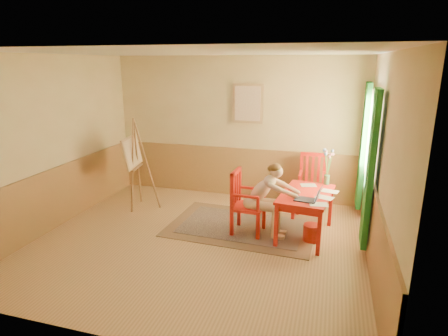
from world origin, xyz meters
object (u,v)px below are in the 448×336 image
(chair_back, at_px, (312,183))
(laptop, at_px, (310,198))
(chair_left, at_px, (245,202))
(figure, at_px, (266,196))
(table, at_px, (306,199))
(easel, at_px, (134,155))

(chair_back, height_order, laptop, chair_back)
(chair_back, bearing_deg, chair_left, -127.30)
(figure, bearing_deg, chair_back, 63.45)
(chair_left, relative_size, laptop, 2.59)
(chair_back, bearing_deg, table, -90.96)
(figure, bearing_deg, laptop, -15.37)
(table, xyz_separation_m, easel, (-3.18, 0.39, 0.38))
(chair_back, bearing_deg, easel, -167.21)
(table, bearing_deg, laptop, -78.46)
(laptop, bearing_deg, easel, 167.45)
(chair_left, distance_m, figure, 0.35)
(chair_left, xyz_separation_m, easel, (-2.24, 0.53, 0.49))
(chair_left, bearing_deg, laptop, -11.00)
(easel, bearing_deg, chair_left, -13.23)
(chair_back, height_order, figure, figure)
(figure, bearing_deg, table, 13.72)
(chair_left, bearing_deg, figure, -1.48)
(chair_left, bearing_deg, easel, 166.77)
(laptop, bearing_deg, figure, 164.63)
(chair_back, xyz_separation_m, easel, (-3.20, -0.73, 0.48))
(easel, bearing_deg, figure, -11.79)
(chair_left, bearing_deg, table, 8.56)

